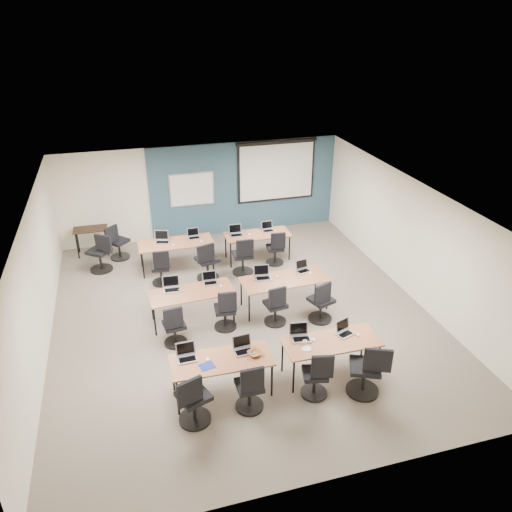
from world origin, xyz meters
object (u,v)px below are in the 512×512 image
object	(u,v)px
laptop_4	(172,286)
laptop_8	(162,239)
task_chair_1	(250,391)
task_chair_4	(174,329)
training_table_front_left	(221,362)
task_chair_7	(321,305)
laptop_5	(210,280)
task_chair_9	(207,264)
laptop_9	(194,235)
spare_chair_b	(101,255)
projector_screen	(276,168)
task_chair_6	(276,308)
whiteboard	(192,190)
utility_table	(91,232)
task_chair_10	(243,259)
task_chair_8	(161,270)
laptop_2	(300,335)
laptop_1	(243,347)
training_table_back_left	(176,244)
task_chair_2	(317,378)
task_chair_11	(276,251)
training_table_front_right	(331,343)
training_table_back_right	(257,236)
laptop_3	(344,330)
laptop_10	(236,232)
laptop_6	(262,275)
task_chair_0	(193,403)
laptop_7	(303,268)
training_table_mid_left	(192,294)
task_chair_3	(367,373)
laptop_0	(187,355)
training_table_mid_right	(284,280)
laptop_11	(268,228)

from	to	relation	value
laptop_4	laptop_8	bearing A→B (deg)	91.65
task_chair_1	task_chair_4	distance (m)	2.34
training_table_front_left	task_chair_7	size ratio (longest dim) A/B	1.75
laptop_5	task_chair_9	world-z (taller)	task_chair_9
laptop_9	spare_chair_b	bearing A→B (deg)	172.68
projector_screen	task_chair_6	distance (m)	5.41
whiteboard	utility_table	xyz separation A→B (m)	(-2.85, -0.38, -0.80)
task_chair_9	task_chair_10	xyz separation A→B (m)	(0.93, 0.04, -0.01)
task_chair_8	task_chair_7	bearing A→B (deg)	-32.59
laptop_2	laptop_8	distance (m)	5.19
spare_chair_b	laptop_1	bearing A→B (deg)	-27.19
training_table_back_left	task_chair_10	size ratio (longest dim) A/B	1.86
task_chair_2	task_chair_4	world-z (taller)	task_chair_2
laptop_5	laptop_8	bearing A→B (deg)	109.59
task_chair_9	task_chair_11	world-z (taller)	task_chair_9
training_table_front_right	training_table_back_right	world-z (taller)	same
projector_screen	training_table_back_right	distance (m)	2.50
projector_screen	laptop_3	distance (m)	6.72
training_table_back_left	task_chair_1	size ratio (longest dim) A/B	1.94
training_table_front_right	laptop_8	bearing A→B (deg)	116.27
laptop_9	laptop_10	bearing A→B (deg)	-8.91
laptop_6	task_chair_7	bearing A→B (deg)	-33.71
projector_screen	laptop_10	xyz separation A→B (m)	(-1.68, -1.78, -1.09)
training_table_back_left	task_chair_0	world-z (taller)	task_chair_0
task_chair_8	task_chair_10	bearing A→B (deg)	5.87
whiteboard	laptop_7	distance (m)	4.56
whiteboard	training_table_mid_left	xyz separation A→B (m)	(-0.77, -4.37, -0.77)
whiteboard	task_chair_7	size ratio (longest dim) A/B	1.28
task_chair_6	laptop_9	bearing A→B (deg)	101.89
task_chair_3	laptop_8	size ratio (longest dim) A/B	2.91
laptop_5	task_chair_4	bearing A→B (deg)	-130.17
task_chair_6	spare_chair_b	xyz separation A→B (m)	(-3.53, 3.51, 0.04)
task_chair_6	projector_screen	bearing A→B (deg)	64.44
projector_screen	spare_chair_b	size ratio (longest dim) A/B	2.30
task_chair_6	training_table_front_left	bearing A→B (deg)	-138.89
task_chair_2	task_chair_4	bearing A→B (deg)	148.20
training_table_front_right	utility_table	size ratio (longest dim) A/B	1.98
training_table_front_right	laptop_0	world-z (taller)	laptop_0
laptop_4	task_chair_10	size ratio (longest dim) A/B	0.35
training_table_back_left	task_chair_2	size ratio (longest dim) A/B	1.97
training_table_mid_right	utility_table	bearing A→B (deg)	133.52
task_chair_1	laptop_4	size ratio (longest dim) A/B	2.71
training_table_front_left	laptop_6	world-z (taller)	laptop_6
training_table_back_right	laptop_4	size ratio (longest dim) A/B	4.79
training_table_back_right	task_chair_4	xyz separation A→B (m)	(-2.64, -3.22, -0.29)
task_chair_1	laptop_10	distance (m)	5.58
laptop_5	task_chair_9	distance (m)	1.49
laptop_0	laptop_10	bearing A→B (deg)	65.40
laptop_3	task_chair_4	distance (m)	3.31
laptop_11	task_chair_11	world-z (taller)	laptop_11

